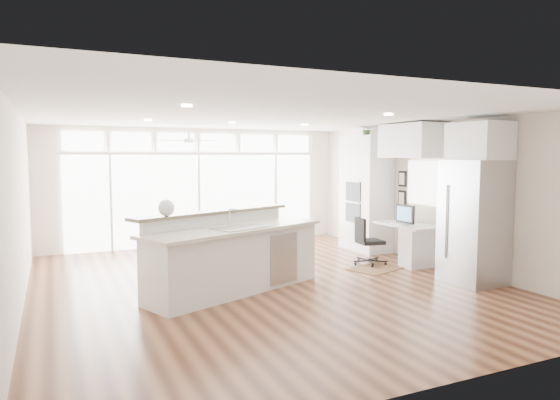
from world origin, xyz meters
name	(u,v)px	position (x,y,z in m)	size (l,w,h in m)	color
floor	(265,284)	(0.00, 0.00, -0.01)	(7.00, 8.00, 0.02)	#482616
ceiling	(264,115)	(0.00, 0.00, 2.70)	(7.00, 8.00, 0.02)	silver
wall_back	(198,187)	(0.00, 4.00, 1.35)	(7.00, 0.04, 2.70)	beige
wall_front	(443,238)	(0.00, -4.00, 1.35)	(7.00, 0.04, 2.70)	beige
wall_left	(18,211)	(-3.50, 0.00, 1.35)	(0.04, 8.00, 2.70)	beige
wall_right	(435,194)	(3.50, 0.00, 1.35)	(0.04, 8.00, 2.70)	beige
glass_wall	(199,200)	(0.00, 3.94, 1.05)	(5.80, 0.06, 2.08)	white
transom_row	(198,142)	(0.00, 3.94, 2.38)	(5.90, 0.06, 0.40)	white
desk_window	(423,183)	(3.46, 0.30, 1.55)	(0.04, 0.85, 0.85)	white
ceiling_fan	(189,136)	(-0.50, 2.80, 2.48)	(1.16, 1.16, 0.32)	silver
recessed_lights	(260,118)	(0.00, 0.20, 2.68)	(3.40, 3.00, 0.02)	#F0EBCC
oven_cabinet	(366,193)	(3.17, 1.80, 1.25)	(0.64, 1.20, 2.50)	white
desk_nook	(408,243)	(3.13, 0.30, 0.38)	(0.72, 1.30, 0.76)	white
upper_cabinets	(412,141)	(3.17, 0.30, 2.35)	(0.64, 1.30, 0.64)	white
refrigerator	(474,222)	(3.11, -1.35, 1.00)	(0.76, 0.90, 2.00)	#A8A9AD
fridge_cabinet	(479,141)	(3.17, -1.35, 2.30)	(0.64, 0.90, 0.60)	white
framed_photos	(402,188)	(3.46, 0.92, 1.40)	(0.06, 0.22, 0.80)	black
kitchen_island	(235,252)	(-0.58, -0.23, 0.60)	(3.04, 1.14, 1.21)	white
rug	(375,269)	(2.25, 0.12, 0.01)	(0.93, 0.67, 0.01)	#382212
office_chair	(370,241)	(2.39, 0.50, 0.44)	(0.46, 0.43, 0.89)	black
fishbowl	(166,208)	(-1.62, -0.22, 1.33)	(0.24, 0.24, 0.24)	white
monitor	(405,214)	(3.05, 0.30, 0.96)	(0.08, 0.47, 0.40)	black
keyboard	(398,224)	(2.88, 0.30, 0.77)	(0.13, 0.34, 0.02)	silver
potted_plant	(367,130)	(3.17, 1.80, 2.62)	(0.27, 0.30, 0.24)	#335725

